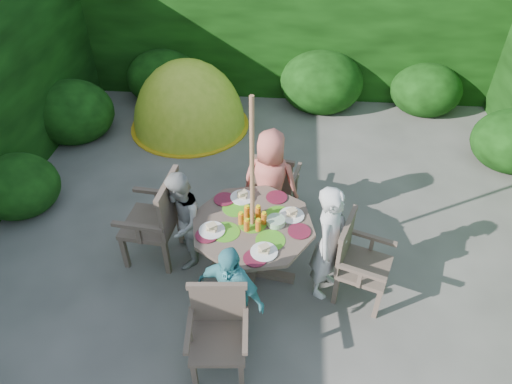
# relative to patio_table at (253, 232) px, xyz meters

# --- Properties ---
(ground) EXTENTS (60.00, 60.00, 0.00)m
(ground) POSITION_rel_patio_table_xyz_m (0.22, 0.70, -0.64)
(ground) COLOR #4E4C46
(ground) RESTS_ON ground
(hedge_enclosure) EXTENTS (9.00, 9.00, 2.50)m
(hedge_enclosure) POSITION_rel_patio_table_xyz_m (0.22, 2.03, 0.61)
(hedge_enclosure) COLOR black
(hedge_enclosure) RESTS_ON ground
(patio_table) EXTENTS (1.50, 1.50, 0.91)m
(patio_table) POSITION_rel_patio_table_xyz_m (0.00, 0.00, 0.00)
(patio_table) COLOR #47392E
(patio_table) RESTS_ON ground
(parasol_pole) EXTENTS (0.05, 0.05, 2.20)m
(parasol_pole) POSITION_rel_patio_table_xyz_m (-0.00, -0.00, 0.46)
(parasol_pole) COLOR #97613C
(parasol_pole) RESTS_ON ground
(garden_chair_right) EXTENTS (0.65, 0.69, 0.93)m
(garden_chair_right) POSITION_rel_patio_table_xyz_m (1.08, -0.17, -0.14)
(garden_chair_right) COLOR #47392E
(garden_chair_right) RESTS_ON ground
(garden_chair_left) EXTENTS (0.62, 0.68, 1.06)m
(garden_chair_left) POSITION_rel_patio_table_xyz_m (-1.08, 0.18, -0.08)
(garden_chair_left) COLOR #47392E
(garden_chair_left) RESTS_ON ground
(garden_chair_back) EXTENTS (0.62, 0.57, 0.89)m
(garden_chair_back) POSITION_rel_patio_table_xyz_m (0.17, 1.09, -0.17)
(garden_chair_back) COLOR #47392E
(garden_chair_back) RESTS_ON ground
(garden_chair_front) EXTENTS (0.57, 0.52, 0.88)m
(garden_chair_front) POSITION_rel_patio_table_xyz_m (-0.21, -1.09, -0.17)
(garden_chair_front) COLOR #47392E
(garden_chair_front) RESTS_ON ground
(child_right) EXTENTS (0.50, 0.59, 1.36)m
(child_right) POSITION_rel_patio_table_xyz_m (0.78, -0.13, 0.04)
(child_right) COLOR silver
(child_right) RESTS_ON ground
(child_left) EXTENTS (0.52, 0.64, 1.20)m
(child_left) POSITION_rel_patio_table_xyz_m (-0.79, 0.13, -0.04)
(child_left) COLOR #A4A39E
(child_left) RESTS_ON ground
(child_back) EXTENTS (0.73, 0.54, 1.36)m
(child_back) POSITION_rel_patio_table_xyz_m (0.13, 0.79, 0.04)
(child_back) COLOR #DB685A
(child_back) RESTS_ON ground
(child_front) EXTENTS (0.75, 0.55, 1.19)m
(child_front) POSITION_rel_patio_table_xyz_m (-0.14, -0.79, -0.05)
(child_front) COLOR teal
(child_front) RESTS_ON ground
(dome_tent) EXTENTS (1.95, 1.95, 2.23)m
(dome_tent) POSITION_rel_patio_table_xyz_m (-1.35, 3.09, -0.64)
(dome_tent) COLOR #A5BF24
(dome_tent) RESTS_ON ground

